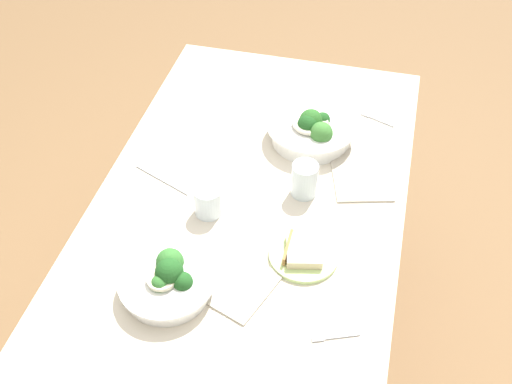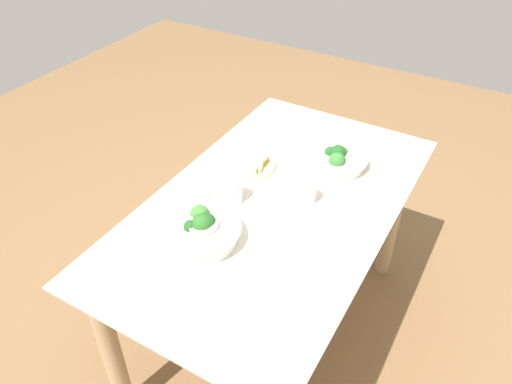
{
  "view_description": "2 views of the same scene",
  "coord_description": "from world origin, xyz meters",
  "px_view_note": "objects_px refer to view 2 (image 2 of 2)",
  "views": [
    {
      "loc": [
        1.14,
        0.3,
        1.94
      ],
      "look_at": [
        0.01,
        0.02,
        0.78
      ],
      "focal_mm": 44.24,
      "sensor_mm": 36.0,
      "label": 1
    },
    {
      "loc": [
        -1.23,
        -0.64,
        1.87
      ],
      "look_at": [
        -0.03,
        0.06,
        0.78
      ],
      "focal_mm": 34.81,
      "sensor_mm": 36.0,
      "label": 2
    }
  ],
  "objects_px": {
    "water_glass_side": "(232,190)",
    "table_knife_left": "(337,229)",
    "broccoli_bowl_far": "(202,230)",
    "fork_by_far_bowl": "(257,136)",
    "broccoli_bowl_near": "(339,159)",
    "napkin_folded_upper": "(184,204)",
    "water_glass_center": "(306,192)",
    "bread_side_plate": "(254,165)",
    "fork_by_near_bowl": "(132,246)",
    "napkin_folded_lower": "(298,161)"
  },
  "relations": [
    {
      "from": "bread_side_plate",
      "to": "napkin_folded_lower",
      "type": "height_order",
      "value": "bread_side_plate"
    },
    {
      "from": "broccoli_bowl_near",
      "to": "napkin_folded_upper",
      "type": "relative_size",
      "value": 1.05
    },
    {
      "from": "water_glass_side",
      "to": "water_glass_center",
      "type": "bearing_deg",
      "value": -60.25
    },
    {
      "from": "table_knife_left",
      "to": "napkin_folded_upper",
      "type": "distance_m",
      "value": 0.55
    },
    {
      "from": "broccoli_bowl_near",
      "to": "fork_by_near_bowl",
      "type": "bearing_deg",
      "value": 152.13
    },
    {
      "from": "broccoli_bowl_near",
      "to": "water_glass_center",
      "type": "distance_m",
      "value": 0.26
    },
    {
      "from": "bread_side_plate",
      "to": "water_glass_center",
      "type": "xyz_separation_m",
      "value": [
        -0.09,
        -0.27,
        0.03
      ]
    },
    {
      "from": "broccoli_bowl_near",
      "to": "water_glass_center",
      "type": "relative_size",
      "value": 2.76
    },
    {
      "from": "water_glass_side",
      "to": "table_knife_left",
      "type": "xyz_separation_m",
      "value": [
        0.05,
        -0.39,
        -0.05
      ]
    },
    {
      "from": "broccoli_bowl_near",
      "to": "table_knife_left",
      "type": "distance_m",
      "value": 0.38
    },
    {
      "from": "table_knife_left",
      "to": "broccoli_bowl_near",
      "type": "bearing_deg",
      "value": -44.75
    },
    {
      "from": "water_glass_side",
      "to": "napkin_folded_lower",
      "type": "bearing_deg",
      "value": -14.95
    },
    {
      "from": "broccoli_bowl_far",
      "to": "table_knife_left",
      "type": "relative_size",
      "value": 1.36
    },
    {
      "from": "napkin_folded_lower",
      "to": "fork_by_near_bowl",
      "type": "bearing_deg",
      "value": 160.72
    },
    {
      "from": "table_knife_left",
      "to": "napkin_folded_lower",
      "type": "distance_m",
      "value": 0.42
    },
    {
      "from": "broccoli_bowl_far",
      "to": "fork_by_near_bowl",
      "type": "bearing_deg",
      "value": 129.18
    },
    {
      "from": "water_glass_center",
      "to": "fork_by_far_bowl",
      "type": "xyz_separation_m",
      "value": [
        0.3,
        0.38,
        -0.04
      ]
    },
    {
      "from": "water_glass_center",
      "to": "napkin_folded_lower",
      "type": "height_order",
      "value": "water_glass_center"
    },
    {
      "from": "broccoli_bowl_near",
      "to": "fork_by_far_bowl",
      "type": "bearing_deg",
      "value": 84.75
    },
    {
      "from": "table_knife_left",
      "to": "napkin_folded_upper",
      "type": "relative_size",
      "value": 0.89
    },
    {
      "from": "broccoli_bowl_far",
      "to": "fork_by_far_bowl",
      "type": "relative_size",
      "value": 2.51
    },
    {
      "from": "napkin_folded_upper",
      "to": "fork_by_far_bowl",
      "type": "bearing_deg",
      "value": 0.78
    },
    {
      "from": "water_glass_side",
      "to": "napkin_folded_upper",
      "type": "xyz_separation_m",
      "value": [
        -0.11,
        0.14,
        -0.05
      ]
    },
    {
      "from": "water_glass_center",
      "to": "fork_by_near_bowl",
      "type": "height_order",
      "value": "water_glass_center"
    },
    {
      "from": "broccoli_bowl_far",
      "to": "water_glass_center",
      "type": "distance_m",
      "value": 0.41
    },
    {
      "from": "broccoli_bowl_far",
      "to": "napkin_folded_lower",
      "type": "xyz_separation_m",
      "value": [
        0.56,
        -0.07,
        -0.04
      ]
    },
    {
      "from": "bread_side_plate",
      "to": "water_glass_center",
      "type": "distance_m",
      "value": 0.28
    },
    {
      "from": "fork_by_near_bowl",
      "to": "napkin_folded_lower",
      "type": "bearing_deg",
      "value": 92.73
    },
    {
      "from": "napkin_folded_lower",
      "to": "table_knife_left",
      "type": "bearing_deg",
      "value": -135.16
    },
    {
      "from": "fork_by_far_bowl",
      "to": "fork_by_near_bowl",
      "type": "xyz_separation_m",
      "value": [
        -0.79,
        0.01,
        0.0
      ]
    },
    {
      "from": "bread_side_plate",
      "to": "napkin_folded_upper",
      "type": "height_order",
      "value": "bread_side_plate"
    },
    {
      "from": "broccoli_bowl_near",
      "to": "table_knife_left",
      "type": "height_order",
      "value": "broccoli_bowl_near"
    },
    {
      "from": "fork_by_far_bowl",
      "to": "napkin_folded_upper",
      "type": "bearing_deg",
      "value": -111.08
    },
    {
      "from": "bread_side_plate",
      "to": "fork_by_near_bowl",
      "type": "relative_size",
      "value": 1.63
    },
    {
      "from": "broccoli_bowl_far",
      "to": "fork_by_near_bowl",
      "type": "relative_size",
      "value": 2.47
    },
    {
      "from": "water_glass_center",
      "to": "table_knife_left",
      "type": "distance_m",
      "value": 0.19
    },
    {
      "from": "table_knife_left",
      "to": "bread_side_plate",
      "type": "bearing_deg",
      "value": 0.75
    },
    {
      "from": "water_glass_side",
      "to": "napkin_folded_lower",
      "type": "distance_m",
      "value": 0.36
    },
    {
      "from": "table_knife_left",
      "to": "water_glass_side",
      "type": "bearing_deg",
      "value": 29.5
    },
    {
      "from": "water_glass_side",
      "to": "fork_by_near_bowl",
      "type": "height_order",
      "value": "water_glass_side"
    },
    {
      "from": "broccoli_bowl_near",
      "to": "fork_by_near_bowl",
      "type": "xyz_separation_m",
      "value": [
        -0.76,
        0.4,
        -0.03
      ]
    },
    {
      "from": "napkin_folded_lower",
      "to": "water_glass_center",
      "type": "bearing_deg",
      "value": -147.37
    },
    {
      "from": "fork_by_far_bowl",
      "to": "water_glass_center",
      "type": "bearing_deg",
      "value": -60.3
    },
    {
      "from": "fork_by_far_bowl",
      "to": "fork_by_near_bowl",
      "type": "bearing_deg",
      "value": -112.44
    },
    {
      "from": "fork_by_far_bowl",
      "to": "table_knife_left",
      "type": "distance_m",
      "value": 0.66
    },
    {
      "from": "napkin_folded_upper",
      "to": "napkin_folded_lower",
      "type": "bearing_deg",
      "value": -27.34
    },
    {
      "from": "broccoli_bowl_far",
      "to": "fork_by_far_bowl",
      "type": "xyz_separation_m",
      "value": [
        0.65,
        0.17,
        -0.04
      ]
    },
    {
      "from": "bread_side_plate",
      "to": "broccoli_bowl_near",
      "type": "bearing_deg",
      "value": -58.67
    },
    {
      "from": "water_glass_side",
      "to": "napkin_folded_upper",
      "type": "distance_m",
      "value": 0.18
    },
    {
      "from": "bread_side_plate",
      "to": "water_glass_center",
      "type": "relative_size",
      "value": 2.12
    }
  ]
}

